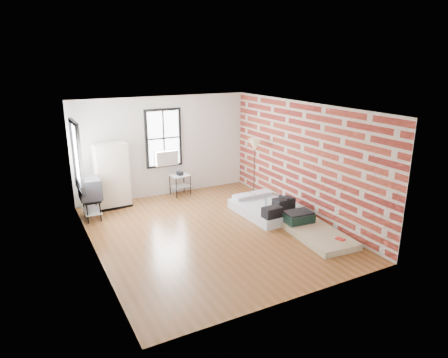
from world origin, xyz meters
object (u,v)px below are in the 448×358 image
floor_lamp (255,147)px  side_table (180,179)px  mattress_bare (313,230)px  mattress_main (268,208)px  wardrobe (112,176)px  tv_stand (90,190)px

floor_lamp → side_table: bearing=147.0°
mattress_bare → floor_lamp: floor_lamp is taller
mattress_bare → side_table: 4.26m
mattress_main → side_table: bearing=117.9°
mattress_bare → mattress_main: bearing=102.1°
mattress_main → mattress_bare: mattress_main is taller
wardrobe → mattress_bare: bearing=-50.4°
mattress_main → mattress_bare: bearing=-84.8°
mattress_main → tv_stand: size_ratio=1.78×
mattress_bare → side_table: (-1.59, 3.93, 0.36)m
floor_lamp → mattress_bare: bearing=-93.7°
side_table → tv_stand: bearing=-166.3°
floor_lamp → tv_stand: (-4.34, 0.52, -0.71)m
mattress_main → mattress_bare: 1.53m
wardrobe → floor_lamp: (3.68, -1.08, 0.58)m
mattress_bare → side_table: size_ratio=2.65×
mattress_main → floor_lamp: bearing=71.3°
wardrobe → side_table: bearing=-0.4°
mattress_main → wardrobe: size_ratio=1.05×
side_table → floor_lamp: floor_lamp is taller
mattress_bare → tv_stand: bearing=146.3°
mattress_bare → wardrobe: bearing=137.0°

